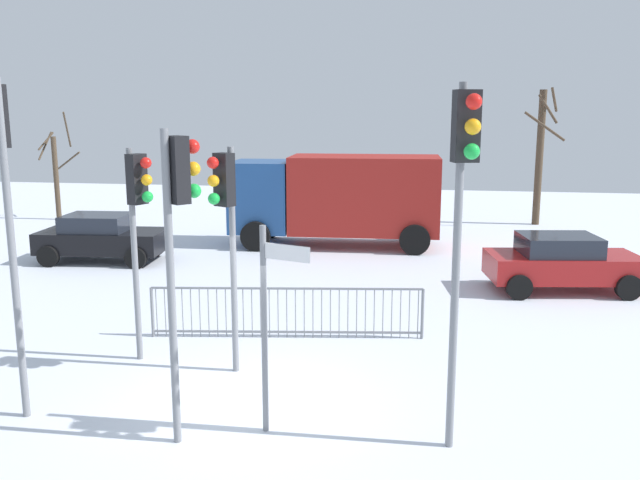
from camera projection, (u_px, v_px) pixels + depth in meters
name	position (u px, v px, depth m)	size (l,w,h in m)	color
ground_plane	(247.00, 404.00, 10.67)	(60.00, 60.00, 0.00)	silver
traffic_light_foreground_left	(138.00, 207.00, 12.00)	(0.54, 0.39, 3.97)	slate
traffic_light_foreground_right	(178.00, 216.00, 8.96)	(0.45, 0.48, 4.40)	slate
traffic_light_rear_right	(226.00, 210.00, 11.37)	(0.41, 0.52, 4.03)	slate
traffic_light_mid_left	(1.00, 174.00, 9.65)	(0.52, 0.42, 5.09)	slate
traffic_light_rear_left	(463.00, 189.00, 8.52)	(0.37, 0.55, 4.98)	slate
direction_sign_post	(268.00, 319.00, 9.45)	(0.75, 0.30, 3.07)	slate
pedestrian_guard_railing	(287.00, 312.00, 13.70)	(5.58, 0.84, 1.07)	slate
car_black_trailing	(101.00, 237.00, 20.60)	(3.92, 2.17, 1.47)	black
car_red_mid	(562.00, 262.00, 17.23)	(4.01, 2.39, 1.47)	maroon
delivery_truck	(337.00, 196.00, 22.81)	(7.15, 2.99, 3.10)	maroon
bare_tree_left	(57.00, 172.00, 28.34)	(1.51, 1.36, 4.56)	#473828
bare_tree_centre	(540.00, 154.00, 26.84)	(1.60, 1.11, 5.50)	#473828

